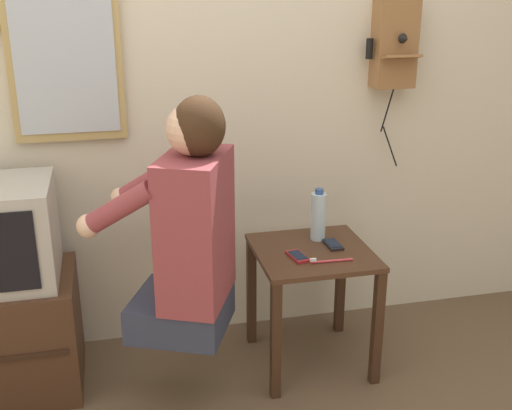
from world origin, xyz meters
name	(u,v)px	position (x,y,z in m)	size (l,w,h in m)	color
wall_back	(203,70)	(0.00, 1.09, 1.27)	(6.80, 0.05, 2.55)	beige
side_table	(312,275)	(0.39, 0.66, 0.43)	(0.49, 0.49, 0.55)	#422819
person	(189,228)	(-0.16, 0.49, 0.77)	(0.61, 0.54, 0.93)	#2D3347
wall_phone_antique	(394,42)	(0.86, 1.00, 1.38)	(0.23, 0.19, 0.81)	olive
wall_mirror	(65,55)	(-0.58, 1.04, 1.36)	(0.46, 0.03, 0.71)	tan
cell_phone_held	(298,256)	(0.30, 0.60, 0.56)	(0.08, 0.13, 0.01)	maroon
cell_phone_spare	(333,244)	(0.49, 0.69, 0.56)	(0.06, 0.13, 0.01)	black
water_bottle	(318,216)	(0.45, 0.78, 0.66)	(0.07, 0.07, 0.24)	silver
toothbrush	(329,261)	(0.41, 0.53, 0.56)	(0.18, 0.02, 0.02)	#D83F4C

